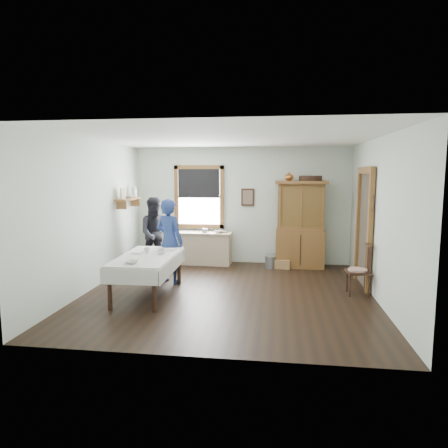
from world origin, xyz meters
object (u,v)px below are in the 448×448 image
object	(u,v)px
work_counter	(204,248)
china_hutch	(300,224)
wicker_basket	(283,264)
dining_table	(148,276)
woman_blue	(170,244)
pail	(271,262)
spindle_chair	(358,269)
figure_dark	(156,236)

from	to	relation	value
work_counter	china_hutch	distance (m)	2.28
wicker_basket	work_counter	bearing A→B (deg)	174.09
dining_table	woman_blue	size ratio (longest dim) A/B	1.18
dining_table	pail	distance (m)	3.13
china_hutch	spindle_chair	distance (m)	2.22
work_counter	woman_blue	distance (m)	1.73
work_counter	figure_dark	xyz separation A→B (m)	(-0.94, -0.62, 0.36)
work_counter	figure_dark	distance (m)	1.18
china_hutch	dining_table	distance (m)	3.75
work_counter	dining_table	size ratio (longest dim) A/B	0.74
china_hutch	dining_table	xyz separation A→B (m)	(-2.71, -2.52, -0.61)
pail	figure_dark	distance (m)	2.61
figure_dark	dining_table	bearing A→B (deg)	-99.41
china_hutch	wicker_basket	xyz separation A→B (m)	(-0.38, -0.18, -0.87)
pail	wicker_basket	size ratio (longest dim) A/B	0.80
spindle_chair	figure_dark	world-z (taller)	figure_dark
china_hutch	woman_blue	distance (m)	3.05
china_hutch	woman_blue	size ratio (longest dim) A/B	1.29
dining_table	figure_dark	distance (m)	1.99
china_hutch	work_counter	bearing A→B (deg)	-178.83
spindle_chair	figure_dark	bearing A→B (deg)	157.46
china_hutch	dining_table	world-z (taller)	china_hutch
work_counter	pail	bearing A→B (deg)	-4.55
spindle_chair	dining_table	bearing A→B (deg)	-175.30
china_hutch	pail	world-z (taller)	china_hutch
dining_table	work_counter	bearing A→B (deg)	78.64
woman_blue	figure_dark	xyz separation A→B (m)	(-0.59, 1.03, -0.02)
china_hutch	pail	xyz separation A→B (m)	(-0.64, -0.17, -0.83)
china_hutch	figure_dark	bearing A→B (deg)	-167.59
work_counter	woman_blue	size ratio (longest dim) A/B	0.87
dining_table	wicker_basket	world-z (taller)	dining_table
dining_table	pail	world-z (taller)	dining_table
woman_blue	figure_dark	bearing A→B (deg)	-36.33
china_hutch	spindle_chair	bearing A→B (deg)	-64.17
work_counter	wicker_basket	world-z (taller)	work_counter
wicker_basket	figure_dark	distance (m)	2.87
china_hutch	pail	size ratio (longest dim) A/B	7.10
work_counter	wicker_basket	distance (m)	1.86
dining_table	spindle_chair	bearing A→B (deg)	8.62
pail	wicker_basket	xyz separation A→B (m)	(0.27, -0.00, -0.04)
spindle_chair	work_counter	bearing A→B (deg)	143.48
pail	figure_dark	size ratio (longest dim) A/B	0.19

